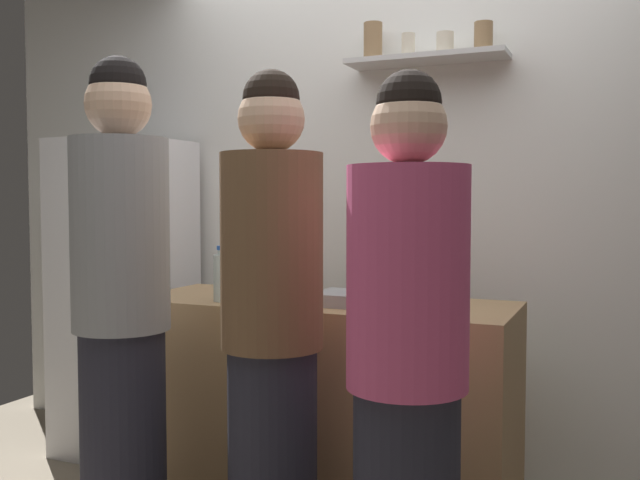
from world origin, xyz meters
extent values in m
cube|color=white|center=(0.00, 1.25, 1.30)|extent=(4.80, 0.10, 2.60)
cube|color=silver|center=(0.14, 1.09, 1.95)|extent=(0.74, 0.22, 0.02)
cylinder|color=olive|center=(-0.11, 1.09, 2.06)|extent=(0.09, 0.09, 0.18)
cylinder|color=beige|center=(0.06, 1.09, 2.02)|extent=(0.06, 0.06, 0.11)
cylinder|color=beige|center=(0.23, 1.09, 2.02)|extent=(0.08, 0.08, 0.10)
cylinder|color=olive|center=(0.40, 1.09, 2.03)|extent=(0.08, 0.08, 0.13)
cube|color=white|center=(-1.39, 0.85, 0.81)|extent=(0.57, 0.56, 1.62)
cylinder|color=#99999E|center=(-1.24, 0.55, 0.89)|extent=(0.02, 0.02, 0.45)
cube|color=#9E7A51|center=(-0.15, 0.55, 0.45)|extent=(1.58, 0.61, 0.89)
cube|color=gray|center=(0.04, 0.48, 0.92)|extent=(0.34, 0.24, 0.05)
cylinder|color=#B2B2B7|center=(-0.28, 0.37, 0.95)|extent=(0.11, 0.11, 0.11)
cylinder|color=silver|center=(-0.30, 0.38, 1.01)|extent=(0.02, 0.02, 0.16)
cylinder|color=silver|center=(-0.29, 0.37, 1.01)|extent=(0.01, 0.01, 0.17)
cylinder|color=silver|center=(-0.28, 0.37, 1.02)|extent=(0.01, 0.03, 0.18)
cylinder|color=silver|center=(-0.30, 0.36, 1.02)|extent=(0.01, 0.02, 0.19)
cylinder|color=silver|center=(-0.25, 0.37, 1.01)|extent=(0.01, 0.01, 0.17)
cylinder|color=#19471E|center=(-0.44, 0.65, 0.99)|extent=(0.07, 0.07, 0.19)
cylinder|color=#19471E|center=(-0.44, 0.65, 1.12)|extent=(0.03, 0.03, 0.08)
cylinder|color=black|center=(-0.44, 0.65, 1.17)|extent=(0.03, 0.03, 0.02)
cylinder|color=#B2BFB2|center=(-0.04, 0.76, 0.99)|extent=(0.07, 0.07, 0.19)
cylinder|color=#B2BFB2|center=(-0.04, 0.76, 1.12)|extent=(0.03, 0.03, 0.07)
cylinder|color=#333333|center=(-0.04, 0.76, 1.17)|extent=(0.03, 0.03, 0.02)
cylinder|color=silver|center=(-0.51, 0.37, 0.99)|extent=(0.08, 0.08, 0.19)
cylinder|color=silver|center=(-0.51, 0.37, 1.10)|extent=(0.04, 0.04, 0.02)
cylinder|color=blue|center=(-0.51, 0.37, 1.11)|extent=(0.05, 0.05, 0.02)
cylinder|color=#262633|center=(-0.63, -0.12, 0.43)|extent=(0.30, 0.30, 0.85)
cylinder|color=gray|center=(-0.63, -0.12, 1.19)|extent=(0.34, 0.34, 0.67)
sphere|color=#D8AD8C|center=(-0.63, -0.12, 1.64)|extent=(0.23, 0.23, 0.23)
sphere|color=black|center=(-0.63, -0.12, 1.71)|extent=(0.20, 0.20, 0.20)
cylinder|color=#262633|center=(-0.07, -0.04, 0.41)|extent=(0.30, 0.30, 0.82)
cylinder|color=brown|center=(-0.07, -0.04, 1.14)|extent=(0.34, 0.34, 0.65)
sphere|color=#D8AD8C|center=(-0.07, -0.04, 1.57)|extent=(0.22, 0.22, 0.22)
sphere|color=black|center=(-0.07, -0.04, 1.64)|extent=(0.19, 0.19, 0.19)
cylinder|color=#D14C7F|center=(0.45, -0.23, 1.09)|extent=(0.34, 0.34, 0.62)
sphere|color=#D8AD8C|center=(0.45, -0.23, 1.51)|extent=(0.21, 0.21, 0.21)
sphere|color=black|center=(0.45, -0.23, 1.57)|extent=(0.18, 0.18, 0.18)
camera|label=1|loc=(0.99, -2.12, 1.30)|focal=39.74mm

